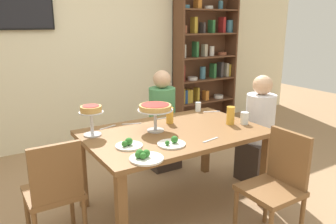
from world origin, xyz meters
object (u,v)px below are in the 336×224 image
object	(u,v)px
water_glass_clear_far	(198,107)
cutlery_spare_fork	(211,140)
chair_head_west	(55,189)
cutlery_knife_near	(212,112)
water_glass_clear_near	(244,118)
bookshelf	(204,57)
television	(14,8)
beer_glass_amber_short	(170,115)
cutlery_fork_far	(163,118)
dining_table	(174,140)
personal_pizza_stand	(91,113)
salad_plate_far_diner	(129,145)
beer_glass_amber_tall	(231,116)
salad_plate_spare	(172,143)
cutlery_fork_near	(108,127)
diner_far_right	(162,127)
chair_near_right	(277,182)
salad_plate_near_diner	(145,157)
deep_dish_pizza_stand	(155,109)
cutlery_knife_far	(132,124)

from	to	relation	value
water_glass_clear_far	cutlery_spare_fork	size ratio (longest dim) A/B	0.54
chair_head_west	cutlery_knife_near	world-z (taller)	chair_head_west
water_glass_clear_near	water_glass_clear_far	size ratio (longest dim) A/B	1.18
bookshelf	television	size ratio (longest dim) A/B	2.51
television	beer_glass_amber_short	xyz separation A→B (m)	(0.98, -1.89, -1.01)
cutlery_fork_far	cutlery_spare_fork	size ratio (longest dim) A/B	1.00
chair_head_west	cutlery_fork_far	world-z (taller)	chair_head_west
dining_table	cutlery_fork_far	size ratio (longest dim) A/B	8.60
chair_head_west	personal_pizza_stand	world-z (taller)	personal_pizza_stand
salad_plate_far_diner	beer_glass_amber_tall	distance (m)	1.07
salad_plate_far_diner	water_glass_clear_far	bearing A→B (deg)	27.45
salad_plate_spare	cutlery_knife_near	bearing A→B (deg)	34.19
cutlery_fork_near	cutlery_fork_far	bearing A→B (deg)	161.84
diner_far_right	chair_head_west	distance (m)	1.66
chair_head_west	water_glass_clear_near	world-z (taller)	chair_head_west
beer_glass_amber_tall	cutlery_spare_fork	xyz separation A→B (m)	(-0.43, -0.24, -0.08)
diner_far_right	cutlery_knife_near	bearing A→B (deg)	33.20
chair_near_right	personal_pizza_stand	bearing A→B (deg)	44.75
dining_table	diner_far_right	size ratio (longest dim) A/B	1.35
chair_head_west	salad_plate_far_diner	distance (m)	0.63
personal_pizza_stand	water_glass_clear_near	size ratio (longest dim) A/B	2.27
beer_glass_amber_tall	cutlery_fork_far	size ratio (longest dim) A/B	0.93
diner_far_right	chair_near_right	distance (m)	1.63
salad_plate_spare	beer_glass_amber_short	world-z (taller)	beer_glass_amber_short
water_glass_clear_far	cutlery_fork_far	xyz separation A→B (m)	(-0.47, -0.04, -0.05)
diner_far_right	salad_plate_near_diner	world-z (taller)	diner_far_right
diner_far_right	cutlery_fork_far	size ratio (longest dim) A/B	6.39
cutlery_spare_fork	salad_plate_near_diner	bearing A→B (deg)	175.64
television	water_glass_clear_near	world-z (taller)	television
beer_glass_amber_tall	cutlery_knife_near	size ratio (longest dim) A/B	0.93
diner_far_right	chair_near_right	bearing A→B (deg)	1.88
dining_table	salad_plate_far_diner	size ratio (longest dim) A/B	7.32
diner_far_right	salad_plate_near_diner	bearing A→B (deg)	-35.57
deep_dish_pizza_stand	beer_glass_amber_tall	size ratio (longest dim) A/B	1.84
diner_far_right	salad_plate_spare	bearing A→B (deg)	-27.43
salad_plate_spare	cutlery_fork_near	xyz separation A→B (m)	(-0.26, 0.68, -0.01)
beer_glass_amber_tall	cutlery_knife_far	size ratio (longest dim) A/B	0.93
bookshelf	cutlery_knife_near	bearing A→B (deg)	-125.33
cutlery_fork_near	cutlery_knife_far	world-z (taller)	same
water_glass_clear_near	cutlery_fork_near	size ratio (longest dim) A/B	0.63
salad_plate_far_diner	chair_head_west	bearing A→B (deg)	168.90
dining_table	cutlery_knife_near	size ratio (longest dim) A/B	8.60
personal_pizza_stand	cutlery_spare_fork	size ratio (longest dim) A/B	1.44
television	diner_far_right	distance (m)	2.24
deep_dish_pizza_stand	cutlery_knife_near	world-z (taller)	deep_dish_pizza_stand
chair_near_right	chair_head_west	bearing A→B (deg)	62.24
television	cutlery_spare_fork	bearing A→B (deg)	-67.69
water_glass_clear_far	salad_plate_far_diner	bearing A→B (deg)	-152.55
deep_dish_pizza_stand	salad_plate_spare	distance (m)	0.42
salad_plate_spare	cutlery_spare_fork	xyz separation A→B (m)	(0.33, -0.07, -0.01)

